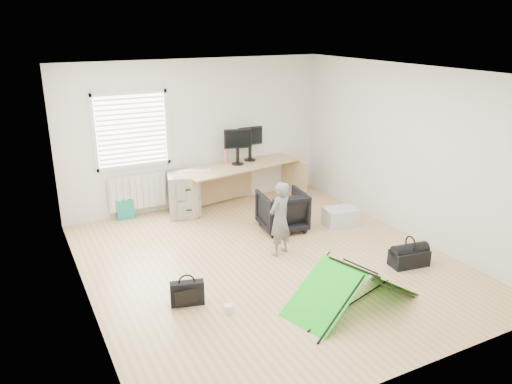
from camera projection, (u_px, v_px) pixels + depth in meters
name	position (u px, v px, depth m)	size (l,w,h in m)	color
ground	(269.00, 262.00, 7.24)	(5.50, 5.50, 0.00)	tan
back_wall	(197.00, 134.00, 9.12)	(5.00, 0.02, 2.70)	silver
window	(132.00, 130.00, 8.50)	(1.20, 0.06, 1.20)	silver
radiator	(137.00, 192.00, 8.82)	(1.00, 0.12, 0.60)	silver
desk	(241.00, 185.00, 9.37)	(2.34, 0.74, 0.80)	tan
filing_cabinet	(183.00, 194.00, 8.91)	(0.49, 0.66, 0.77)	gray
monitor_left	(238.00, 152.00, 9.17)	(0.51, 0.11, 0.49)	black
monitor_right	(250.00, 148.00, 9.44)	(0.50, 0.11, 0.48)	black
keyboard	(197.00, 171.00, 8.81)	(0.47, 0.16, 0.02)	beige
thermos	(226.00, 156.00, 9.27)	(0.07, 0.07, 0.26)	#B96770
office_chair	(282.00, 210.00, 8.27)	(0.71, 0.74, 0.67)	black
person	(280.00, 219.00, 7.32)	(0.41, 0.27, 1.13)	slate
kite	(352.00, 286.00, 6.06)	(1.67, 0.74, 0.52)	#14CF14
storage_crate	(340.00, 217.00, 8.49)	(0.54, 0.38, 0.30)	#B9BEC2
tote_bag	(125.00, 209.00, 8.78)	(0.30, 0.13, 0.36)	teal
laptop_bag	(187.00, 293.00, 6.10)	(0.41, 0.12, 0.31)	black
white_box	(228.00, 309.00, 5.97)	(0.10, 0.10, 0.10)	silver
duffel_bag	(409.00, 258.00, 7.10)	(0.54, 0.27, 0.24)	black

